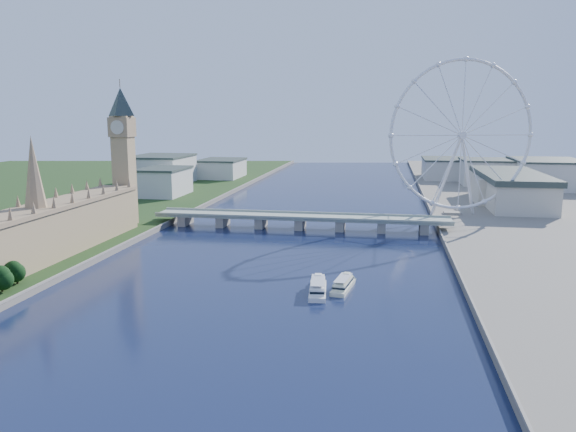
# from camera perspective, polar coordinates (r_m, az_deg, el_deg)

# --- Properties ---
(parliament_range) EXTENTS (24.00, 200.00, 70.00)m
(parliament_range) POSITION_cam_1_polar(r_m,az_deg,el_deg) (342.06, -24.02, -1.66)
(parliament_range) COLOR tan
(parliament_range) RESTS_ON ground
(big_ben) EXTENTS (20.02, 20.02, 110.00)m
(big_ben) POSITION_cam_1_polar(r_m,az_deg,el_deg) (429.61, -16.45, 7.53)
(big_ben) COLOR tan
(big_ben) RESTS_ON ground
(westminster_bridge) EXTENTS (220.00, 22.00, 9.50)m
(westminster_bridge) POSITION_cam_1_polar(r_m,az_deg,el_deg) (418.91, 1.26, -0.37)
(westminster_bridge) COLOR gray
(westminster_bridge) RESTS_ON ground
(london_eye) EXTENTS (113.60, 39.12, 124.30)m
(london_eye) POSITION_cam_1_polar(r_m,az_deg,el_deg) (466.16, 17.24, 7.79)
(london_eye) COLOR silver
(london_eye) RESTS_ON ground
(county_hall) EXTENTS (54.00, 144.00, 35.00)m
(county_hall) POSITION_cam_1_polar(r_m,az_deg,el_deg) (555.31, 21.55, 0.84)
(county_hall) COLOR beige
(county_hall) RESTS_ON ground
(city_skyline) EXTENTS (505.00, 280.00, 32.00)m
(city_skyline) POSITION_cam_1_polar(r_m,az_deg,el_deg) (670.91, 7.95, 4.42)
(city_skyline) COLOR beige
(city_skyline) RESTS_ON ground
(tour_boat_near) EXTENTS (11.16, 32.52, 7.07)m
(tour_boat_near) POSITION_cam_1_polar(r_m,az_deg,el_deg) (269.92, 3.04, -7.85)
(tour_boat_near) COLOR white
(tour_boat_near) RESTS_ON ground
(tour_boat_far) EXTENTS (11.67, 29.72, 6.39)m
(tour_boat_far) POSITION_cam_1_polar(r_m,az_deg,el_deg) (276.64, 5.60, -7.43)
(tour_boat_far) COLOR beige
(tour_boat_far) RESTS_ON ground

